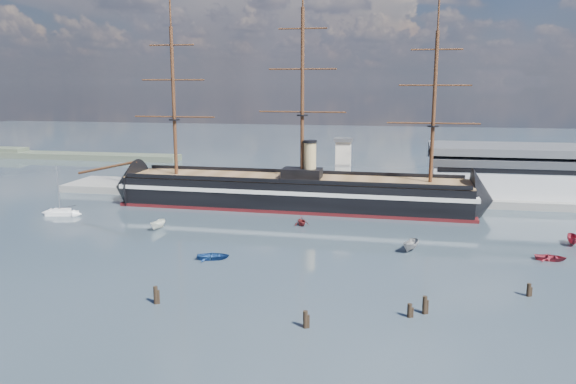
# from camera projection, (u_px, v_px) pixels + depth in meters

# --- Properties ---
(ground) EXTENTS (600.00, 600.00, 0.00)m
(ground) POSITION_uv_depth(u_px,v_px,m) (315.00, 228.00, 124.77)
(ground) COLOR #293740
(ground) RESTS_ON ground
(quay) EXTENTS (180.00, 18.00, 2.00)m
(quay) POSITION_uv_depth(u_px,v_px,m) (368.00, 198.00, 157.67)
(quay) COLOR slate
(quay) RESTS_ON ground
(warehouse) EXTENTS (63.00, 21.00, 11.60)m
(warehouse) POSITION_uv_depth(u_px,v_px,m) (549.00, 172.00, 151.26)
(warehouse) COLOR #B7BABC
(warehouse) RESTS_ON ground
(quay_tower) EXTENTS (5.00, 5.00, 15.00)m
(quay_tower) POSITION_uv_depth(u_px,v_px,m) (343.00, 164.00, 154.16)
(quay_tower) COLOR silver
(quay_tower) RESTS_ON ground
(shoreline) EXTENTS (120.00, 10.00, 4.00)m
(shoreline) POSITION_uv_depth(u_px,v_px,m) (26.00, 154.00, 241.37)
(shoreline) COLOR #3F4C38
(shoreline) RESTS_ON ground
(warship) EXTENTS (113.09, 18.59, 53.94)m
(warship) POSITION_uv_depth(u_px,v_px,m) (288.00, 192.00, 145.11)
(warship) COLOR black
(warship) RESTS_ON ground
(sailboat) EXTENTS (7.83, 3.53, 12.08)m
(sailboat) POSITION_uv_depth(u_px,v_px,m) (62.00, 212.00, 136.51)
(sailboat) COLOR white
(sailboat) RESTS_ON ground
(motorboat_a) EXTENTS (6.28, 2.99, 2.42)m
(motorboat_a) POSITION_uv_depth(u_px,v_px,m) (158.00, 229.00, 123.98)
(motorboat_a) COLOR white
(motorboat_a) RESTS_ON ground
(motorboat_b) EXTENTS (2.31, 3.94, 1.73)m
(motorboat_b) POSITION_uv_depth(u_px,v_px,m) (214.00, 259.00, 103.03)
(motorboat_b) COLOR navy
(motorboat_b) RESTS_ON ground
(motorboat_c) EXTENTS (6.91, 4.68, 2.60)m
(motorboat_c) POSITION_uv_depth(u_px,v_px,m) (411.00, 251.00, 107.99)
(motorboat_c) COLOR gray
(motorboat_c) RESTS_ON ground
(motorboat_d) EXTENTS (6.98, 5.43, 2.35)m
(motorboat_d) POSITION_uv_depth(u_px,v_px,m) (302.00, 225.00, 127.21)
(motorboat_d) COLOR maroon
(motorboat_d) RESTS_ON ground
(motorboat_e) EXTENTS (1.61, 3.49, 1.59)m
(motorboat_e) POSITION_uv_depth(u_px,v_px,m) (551.00, 260.00, 102.37)
(motorboat_e) COLOR maroon
(motorboat_e) RESTS_ON ground
(motorboat_f) EXTENTS (6.29, 3.07, 2.41)m
(motorboat_f) POSITION_uv_depth(u_px,v_px,m) (572.00, 245.00, 112.18)
(motorboat_f) COLOR maroon
(motorboat_f) RESTS_ON ground
(piling_near_left) EXTENTS (0.64, 0.64, 3.38)m
(piling_near_left) POSITION_uv_depth(u_px,v_px,m) (156.00, 304.00, 82.34)
(piling_near_left) COLOR black
(piling_near_left) RESTS_ON ground
(piling_near_mid) EXTENTS (0.64, 0.64, 3.07)m
(piling_near_mid) POSITION_uv_depth(u_px,v_px,m) (305.00, 328.00, 74.29)
(piling_near_mid) COLOR black
(piling_near_mid) RESTS_ON ground
(piling_near_right) EXTENTS (0.64, 0.64, 3.28)m
(piling_near_right) POSITION_uv_depth(u_px,v_px,m) (424.00, 314.00, 78.81)
(piling_near_right) COLOR black
(piling_near_right) RESTS_ON ground
(piling_far_right) EXTENTS (0.64, 0.64, 2.72)m
(piling_far_right) POSITION_uv_depth(u_px,v_px,m) (528.00, 296.00, 85.24)
(piling_far_right) COLOR black
(piling_far_right) RESTS_ON ground
(piling_extra) EXTENTS (0.64, 0.64, 2.68)m
(piling_extra) POSITION_uv_depth(u_px,v_px,m) (409.00, 317.00, 77.60)
(piling_extra) COLOR black
(piling_extra) RESTS_ON ground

